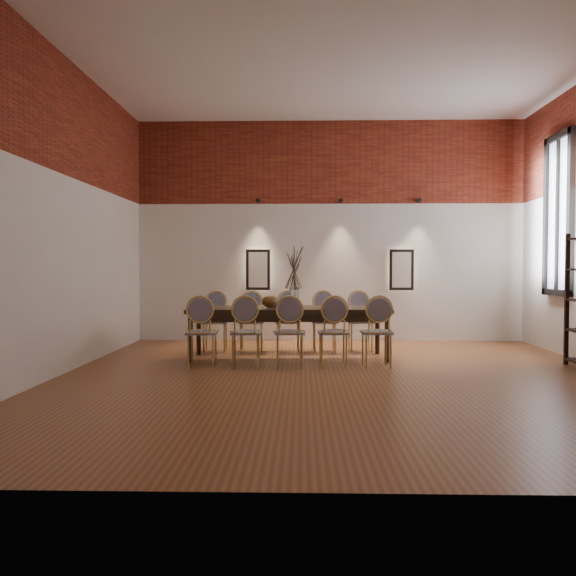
{
  "coord_description": "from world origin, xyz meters",
  "views": [
    {
      "loc": [
        -0.51,
        -6.76,
        1.32
      ],
      "look_at": [
        -0.7,
        1.08,
        1.05
      ],
      "focal_mm": 35.0,
      "sensor_mm": 36.0,
      "label": 1
    }
  ],
  "objects_px": {
    "dining_table": "(289,333)",
    "chair_far_a": "(215,322)",
    "chair_near_a": "(202,332)",
    "chair_far_d": "(324,321)",
    "chair_near_b": "(246,332)",
    "chair_far_b": "(252,322)",
    "bowl": "(270,302)",
    "book": "(283,306)",
    "chair_far_e": "(360,321)",
    "chair_near_e": "(376,332)",
    "chair_near_d": "(333,332)",
    "vase": "(294,297)",
    "chair_near_c": "(290,332)",
    "chair_far_c": "(288,322)"
  },
  "relations": [
    {
      "from": "chair_near_a",
      "to": "chair_far_c",
      "type": "relative_size",
      "value": 1.0
    },
    {
      "from": "book",
      "to": "chair_far_a",
      "type": "bearing_deg",
      "value": 149.1
    },
    {
      "from": "dining_table",
      "to": "chair_near_e",
      "type": "relative_size",
      "value": 3.11
    },
    {
      "from": "dining_table",
      "to": "chair_far_a",
      "type": "xyz_separation_m",
      "value": [
        -1.2,
        0.7,
        0.09
      ]
    },
    {
      "from": "chair_near_c",
      "to": "chair_near_e",
      "type": "height_order",
      "value": "same"
    },
    {
      "from": "chair_near_a",
      "to": "chair_far_b",
      "type": "distance_m",
      "value": 1.61
    },
    {
      "from": "chair_far_c",
      "to": "chair_far_d",
      "type": "bearing_deg",
      "value": 180.0
    },
    {
      "from": "chair_far_b",
      "to": "chair_far_d",
      "type": "bearing_deg",
      "value": 180.0
    },
    {
      "from": "chair_near_b",
      "to": "chair_far_a",
      "type": "distance_m",
      "value": 1.61
    },
    {
      "from": "chair_near_b",
      "to": "chair_far_c",
      "type": "relative_size",
      "value": 1.0
    },
    {
      "from": "chair_near_b",
      "to": "chair_near_d",
      "type": "height_order",
      "value": "same"
    },
    {
      "from": "bowl",
      "to": "book",
      "type": "xyz_separation_m",
      "value": [
        0.18,
        0.1,
        -0.07
      ]
    },
    {
      "from": "book",
      "to": "dining_table",
      "type": "bearing_deg",
      "value": -24.59
    },
    {
      "from": "vase",
      "to": "dining_table",
      "type": "bearing_deg",
      "value": -177.8
    },
    {
      "from": "chair_near_d",
      "to": "chair_far_a",
      "type": "distance_m",
      "value": 2.31
    },
    {
      "from": "dining_table",
      "to": "chair_far_b",
      "type": "distance_m",
      "value": 0.96
    },
    {
      "from": "chair_near_c",
      "to": "book",
      "type": "bearing_deg",
      "value": 96.25
    },
    {
      "from": "chair_near_c",
      "to": "chair_far_a",
      "type": "height_order",
      "value": "same"
    },
    {
      "from": "chair_near_d",
      "to": "vase",
      "type": "xyz_separation_m",
      "value": [
        -0.53,
        0.73,
        0.43
      ]
    },
    {
      "from": "chair_near_e",
      "to": "chair_far_d",
      "type": "bearing_deg",
      "value": 111.3
    },
    {
      "from": "chair_near_c",
      "to": "chair_near_b",
      "type": "bearing_deg",
      "value": 180.0
    },
    {
      "from": "chair_near_c",
      "to": "chair_far_d",
      "type": "height_order",
      "value": "same"
    },
    {
      "from": "chair_near_b",
      "to": "chair_far_a",
      "type": "relative_size",
      "value": 1.0
    },
    {
      "from": "dining_table",
      "to": "chair_far_c",
      "type": "distance_m",
      "value": 0.76
    },
    {
      "from": "dining_table",
      "to": "chair_near_b",
      "type": "bearing_deg",
      "value": -127.95
    },
    {
      "from": "chair_near_a",
      "to": "chair_far_a",
      "type": "height_order",
      "value": "same"
    },
    {
      "from": "chair_near_d",
      "to": "chair_far_c",
      "type": "xyz_separation_m",
      "value": [
        -0.64,
        1.48,
        0.0
      ]
    },
    {
      "from": "dining_table",
      "to": "chair_near_a",
      "type": "xyz_separation_m",
      "value": [
        -1.14,
        -0.79,
        0.09
      ]
    },
    {
      "from": "chair_far_b",
      "to": "book",
      "type": "xyz_separation_m",
      "value": [
        0.52,
        -0.69,
        0.3
      ]
    },
    {
      "from": "chair_near_b",
      "to": "book",
      "type": "relative_size",
      "value": 3.62
    },
    {
      "from": "chair_near_c",
      "to": "chair_near_e",
      "type": "distance_m",
      "value": 1.17
    },
    {
      "from": "chair_near_a",
      "to": "chair_far_d",
      "type": "relative_size",
      "value": 1.0
    },
    {
      "from": "chair_near_d",
      "to": "chair_far_d",
      "type": "xyz_separation_m",
      "value": [
        -0.06,
        1.5,
        0.0
      ]
    },
    {
      "from": "vase",
      "to": "chair_near_b",
      "type": "bearing_deg",
      "value": -129.35
    },
    {
      "from": "chair_near_e",
      "to": "vase",
      "type": "height_order",
      "value": "vase"
    },
    {
      "from": "dining_table",
      "to": "book",
      "type": "bearing_deg",
      "value": 153.2
    },
    {
      "from": "chair_far_d",
      "to": "chair_near_d",
      "type": "bearing_deg",
      "value": 90.0
    },
    {
      "from": "bowl",
      "to": "chair_far_e",
      "type": "bearing_deg",
      "value": 31.18
    },
    {
      "from": "chair_near_a",
      "to": "chair_far_c",
      "type": "bearing_deg",
      "value": 52.05
    },
    {
      "from": "chair_near_a",
      "to": "chair_far_c",
      "type": "xyz_separation_m",
      "value": [
        1.11,
        1.54,
        0.0
      ]
    },
    {
      "from": "chair_far_c",
      "to": "bowl",
      "type": "height_order",
      "value": "chair_far_c"
    },
    {
      "from": "chair_near_d",
      "to": "chair_far_c",
      "type": "height_order",
      "value": "same"
    },
    {
      "from": "book",
      "to": "chair_far_b",
      "type": "bearing_deg",
      "value": 127.4
    },
    {
      "from": "chair_near_c",
      "to": "chair_far_d",
      "type": "distance_m",
      "value": 1.61
    },
    {
      "from": "chair_near_d",
      "to": "chair_far_d",
      "type": "distance_m",
      "value": 1.5
    },
    {
      "from": "chair_near_c",
      "to": "chair_far_b",
      "type": "bearing_deg",
      "value": 111.3
    },
    {
      "from": "chair_far_e",
      "to": "book",
      "type": "relative_size",
      "value": 3.62
    },
    {
      "from": "chair_far_e",
      "to": "bowl",
      "type": "distance_m",
      "value": 1.69
    },
    {
      "from": "chair_far_a",
      "to": "chair_far_b",
      "type": "xyz_separation_m",
      "value": [
        0.58,
        0.02,
        0.0
      ]
    },
    {
      "from": "chair_far_e",
      "to": "bowl",
      "type": "height_order",
      "value": "chair_far_e"
    }
  ]
}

